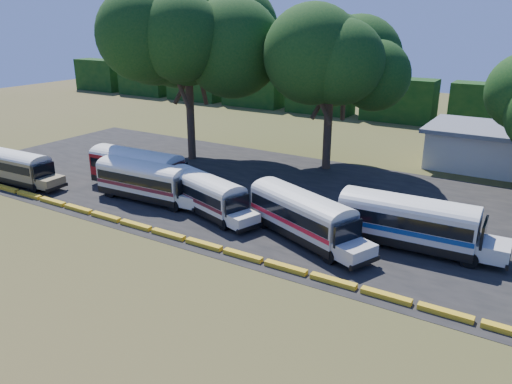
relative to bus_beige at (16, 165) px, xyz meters
The scene contains 12 objects.
ground 20.55m from the bus_beige, ahead, with size 160.00×160.00×0.00m, color #364517.
asphalt_strip 23.35m from the bus_beige, 23.78° to the left, with size 64.00×24.00×0.02m, color black.
curb 20.44m from the bus_beige, ahead, with size 53.70×0.45×0.30m.
treeline_backdrop 49.75m from the bus_beige, 65.89° to the left, with size 130.00×4.00×6.00m.
bus_beige is the anchor object (origin of this frame).
bus_red 11.18m from the bus_beige, 25.25° to the left, with size 10.47×2.96×3.41m.
bus_cream_west 12.96m from the bus_beige, 13.09° to the left, with size 9.79×2.79×3.19m.
bus_cream_east 18.76m from the bus_beige, ahead, with size 9.31×4.95×2.98m.
bus_white_red 26.84m from the bus_beige, ahead, with size 10.04×6.04×3.25m.
bus_white_blue 33.49m from the bus_beige, ahead, with size 10.43×2.98×3.40m.
tree_west 19.73m from the bus_beige, 61.39° to the left, with size 13.08×13.08×17.12m.
tree_center 29.65m from the bus_beige, 41.35° to the left, with size 11.17×11.17×14.52m.
Camera 1 is at (19.66, -22.10, 14.06)m, focal length 35.00 mm.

